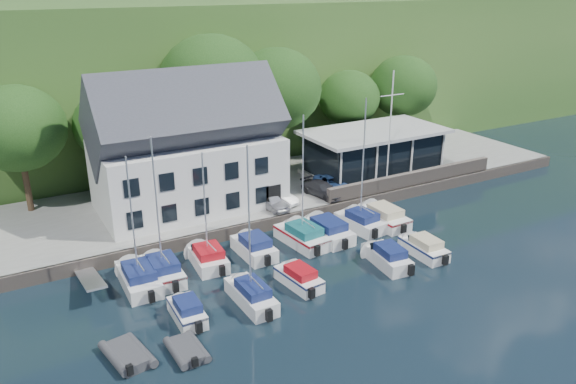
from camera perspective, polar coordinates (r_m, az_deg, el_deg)
name	(u,v)px	position (r m, az deg, el deg)	size (l,w,h in m)	color
ground	(386,285)	(36.72, 9.95, -9.26)	(180.00, 180.00, 0.00)	black
quay	(262,192)	(49.83, -2.65, 0.01)	(60.00, 13.00, 1.00)	gray
quay_face	(299,217)	(44.53, 1.13, -2.60)	(60.00, 0.30, 1.00)	#665B52
hillside	(126,52)	(89.23, -16.11, 13.52)	(160.00, 75.00, 16.00)	#284D1D
harbor_building	(187,154)	(44.84, -10.19, 3.84)	(14.40, 8.20, 8.70)	silver
club_pavilion	(373,151)	(53.42, 8.67, 4.12)	(13.20, 7.20, 4.10)	black
seawall	(413,178)	(51.14, 12.60, 1.38)	(18.00, 0.50, 1.20)	#665B52
gangway	(90,287)	(38.11, -19.45, -9.04)	(1.20, 6.00, 1.40)	silver
car_silver	(272,201)	(44.74, -1.68, -0.95)	(1.44, 3.57, 1.22)	#B2B3B8
car_white	(280,197)	(45.81, -0.86, -0.48)	(1.18, 3.38, 1.11)	silver
car_dgrey	(322,189)	(47.46, 3.48, 0.31)	(1.67, 4.10, 1.19)	#2B2B30
car_blue	(332,183)	(48.82, 4.52, 0.94)	(1.48, 3.76, 1.29)	navy
flagpole	(390,131)	(48.75, 10.30, 6.13)	(2.45, 0.20, 10.20)	silver
tree_0	(21,150)	(47.55, -25.51, 3.87)	(7.29, 7.29, 9.96)	#15350F
tree_1	(115,143)	(49.16, -17.18, 4.81)	(6.45, 6.45, 8.81)	#15350F
tree_2	(213,107)	(51.41, -7.58, 8.56)	(9.40, 9.40, 12.85)	#15350F
tree_3	(277,109)	(53.26, -1.14, 8.40)	(8.38, 8.38, 11.45)	#15350F
tree_4	(349,112)	(58.90, 6.18, 8.08)	(6.29, 6.29, 8.59)	#15350F
tree_5	(402,102)	(62.07, 11.51, 8.98)	(7.12, 7.12, 9.74)	#15350F
boat_r1_0	(132,219)	(35.23, -15.55, -2.66)	(2.21, 6.72, 9.27)	silver
boat_r1_1	(157,211)	(35.68, -13.14, -1.89)	(2.17, 6.16, 9.53)	silver
boat_r1_2	(205,205)	(36.95, -8.45, -1.29)	(2.14, 5.46, 8.88)	silver
boat_r1_3	(254,245)	(39.51, -3.49, -5.41)	(2.10, 5.64, 1.54)	silver
boat_r1_4	(303,182)	(39.52, 1.51, 0.98)	(2.28, 6.58, 9.59)	silver
boat_r1_5	(327,228)	(42.08, 3.94, -3.69)	(2.30, 6.73, 1.57)	silver
boat_r1_6	(363,172)	(42.38, 7.58, 2.04)	(2.13, 5.89, 9.38)	silver
boat_r1_7	(383,215)	(45.00, 9.61, -2.28)	(2.24, 6.83, 1.54)	silver
boat_r2_0	(187,309)	(33.03, -10.24, -11.63)	(1.61, 4.61, 1.36)	silver
boat_r2_1	(249,235)	(32.20, -3.94, -4.36)	(1.76, 6.28, 9.09)	silver
boat_r2_2	(299,276)	(35.81, 1.09, -8.50)	(1.66, 5.12, 1.35)	silver
boat_r2_3	(388,255)	(38.73, 10.10, -6.32)	(1.83, 5.60, 1.50)	silver
boat_r2_4	(424,246)	(40.64, 13.63, -5.33)	(1.80, 5.45, 1.39)	silver
dinghy_0	(127,353)	(30.85, -16.00, -15.47)	(1.94, 3.24, 0.76)	#323337
dinghy_1	(187,349)	(30.55, -10.25, -15.42)	(1.71, 2.85, 0.67)	#323337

